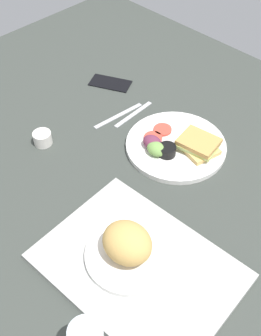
# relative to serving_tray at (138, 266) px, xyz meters

# --- Properties ---
(ground_plane) EXTENTS (1.90, 1.50, 0.03)m
(ground_plane) POSITION_rel_serving_tray_xyz_m (0.20, -0.22, -0.02)
(ground_plane) COLOR #383D38
(serving_tray) EXTENTS (0.47, 0.36, 0.02)m
(serving_tray) POSITION_rel_serving_tray_xyz_m (0.00, 0.00, 0.00)
(serving_tray) COLOR #B2B2AD
(serving_tray) RESTS_ON ground_plane
(bread_plate_near) EXTENTS (0.21, 0.21, 0.10)m
(bread_plate_near) POSITION_rel_serving_tray_xyz_m (0.03, 0.00, 0.05)
(bread_plate_near) COLOR white
(bread_plate_near) RESTS_ON serving_tray
(plate_with_salad) EXTENTS (0.30, 0.30, 0.05)m
(plate_with_salad) POSITION_rel_serving_tray_xyz_m (0.20, -0.37, 0.01)
(plate_with_salad) COLOR white
(plate_with_salad) RESTS_ON ground_plane
(espresso_cup) EXTENTS (0.06, 0.06, 0.04)m
(espresso_cup) POSITION_rel_serving_tray_xyz_m (0.51, -0.10, 0.01)
(espresso_cup) COLOR silver
(espresso_cup) RESTS_ON ground_plane
(fork) EXTENTS (0.02, 0.17, 0.01)m
(fork) POSITION_rel_serving_tray_xyz_m (0.41, -0.39, -0.01)
(fork) COLOR #B7B7BC
(fork) RESTS_ON ground_plane
(knife) EXTENTS (0.03, 0.19, 0.01)m
(knife) POSITION_rel_serving_tray_xyz_m (0.44, -0.35, -0.01)
(knife) COLOR #B7B7BC
(knife) RESTS_ON ground_plane
(cell_phone) EXTENTS (0.16, 0.13, 0.01)m
(cell_phone) POSITION_rel_serving_tray_xyz_m (0.59, -0.46, -0.00)
(cell_phone) COLOR black
(cell_phone) RESTS_ON ground_plane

